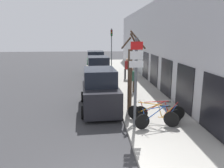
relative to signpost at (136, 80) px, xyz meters
The scene contains 14 objects.
ground_plane 8.01m from the signpost, 100.17° to the left, with size 80.00×80.00×0.00m, color #333335.
sidewalk_curb 10.68m from the signpost, 83.21° to the left, with size 3.20×32.00×0.15m.
building_facade 10.77m from the signpost, 73.83° to the left, with size 0.23×32.00×6.50m.
signpost is the anchor object (origin of this frame).
bicycle_0 1.93m from the signpost, ahead, with size 2.17×0.72×0.90m.
bicycle_1 1.84m from the signpost, 18.63° to the left, with size 1.95×1.34×0.92m.
bicycle_2 2.12m from the signpost, 26.66° to the left, with size 2.33×0.44×0.92m.
parked_car_0 3.35m from the signpost, 116.75° to the left, with size 2.19×4.54×2.23m.
parked_car_1 8.95m from the signpost, 99.11° to the left, with size 2.16×4.47×2.31m.
parked_car_2 13.91m from the signpost, 96.62° to the left, with size 2.09×4.26×2.40m.
pedestrian_near 5.81m from the signpost, 82.04° to the left, with size 0.43×0.37×1.66m.
pedestrian_far 10.42m from the signpost, 83.65° to the left, with size 0.47×0.40×1.82m.
street_tree 2.24m from the signpost, 86.41° to the left, with size 1.26×0.94×4.01m.
traffic_light 14.96m from the signpost, 89.51° to the left, with size 0.20×0.30×4.50m.
Camera 1 is at (-0.25, -4.93, 3.89)m, focal length 35.00 mm.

